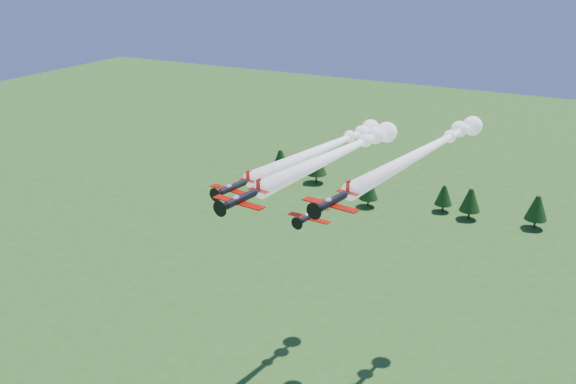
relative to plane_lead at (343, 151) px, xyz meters
The scene contains 5 objects.
plane_lead is the anchor object (origin of this frame).
plane_left 13.40m from the plane_lead, 123.55° to the left, with size 11.90×47.68×3.70m.
plane_right 15.43m from the plane_lead, 44.20° to the left, with size 13.32×54.29×3.70m.
plane_slot 13.33m from the plane_lead, 91.24° to the right, with size 7.01×7.60×2.45m.
treeline 102.78m from the plane_lead, 81.63° to the left, with size 155.24×20.30×11.51m.
Camera 1 is at (40.10, -74.01, 76.16)m, focal length 40.00 mm.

